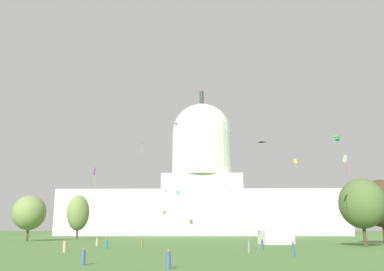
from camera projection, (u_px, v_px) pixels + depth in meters
capitol_building at (202, 188)px, 180.14m from camera, size 120.33×25.92×63.54m
event_tent at (275, 231)px, 83.52m from camera, size 6.93×6.78×5.34m
tree_west_mid at (78, 213)px, 117.66m from camera, size 8.30×8.41×12.24m
tree_east_mid at (381, 203)px, 86.88m from camera, size 9.89×9.35×13.08m
tree_west_far at (29, 213)px, 103.87m from camera, size 10.83×11.16×11.14m
tree_east_far at (362, 203)px, 73.67m from camera, size 10.89×11.02×11.80m
person_olive_mid_left at (142, 243)px, 67.98m from camera, size 0.52×0.52×1.68m
person_grey_lawn_far_left at (249, 247)px, 54.89m from camera, size 0.48×0.48×1.73m
person_tan_back_center at (65, 246)px, 55.97m from camera, size 0.65×0.65×1.68m
person_teal_deep_crowd at (106, 244)px, 66.13m from camera, size 0.51×0.51×1.51m
person_denim_edge_east at (83, 257)px, 36.99m from camera, size 0.56×0.56×1.45m
person_denim_mid_center at (293, 249)px, 48.21m from camera, size 0.44×0.44×1.69m
person_denim_front_left at (168, 260)px, 33.45m from camera, size 0.51×0.51×1.51m
person_tan_lawn_far_right at (97, 242)px, 75.53m from camera, size 0.62×0.62×1.61m
person_denim_front_center at (262, 245)px, 62.24m from camera, size 0.46×0.46×1.58m
kite_lime_mid at (143, 145)px, 149.63m from camera, size 1.23×1.82×3.73m
kite_white_low at (345, 160)px, 65.37m from camera, size 0.85×0.64×3.02m
kite_magenta_mid at (175, 124)px, 98.60m from camera, size 0.90×1.73×0.30m
kite_green_mid at (337, 138)px, 96.70m from camera, size 1.38×1.37×4.10m
kite_black_mid at (261, 143)px, 79.97m from camera, size 1.58×1.09×0.25m
kite_violet_low at (95, 174)px, 67.40m from camera, size 0.57×1.00×4.16m
kite_blue_mid at (218, 167)px, 161.20m from camera, size 1.17×0.75×2.11m
kite_turquoise_low at (178, 193)px, 153.33m from camera, size 1.27×1.23×2.45m
kite_orange_low at (164, 212)px, 144.36m from camera, size 1.15×1.17×3.16m
kite_yellow_mid at (295, 161)px, 125.25m from camera, size 1.01×0.88×2.87m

